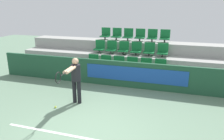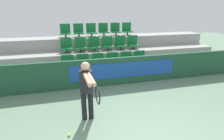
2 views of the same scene
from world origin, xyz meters
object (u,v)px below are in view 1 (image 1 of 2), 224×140
object	(u,v)px
stadium_chair_11	(163,51)
stadium_chair_10	(149,50)
stadium_chair_3	(132,65)
stadium_chair_9	(136,49)
stadium_chair_16	(152,36)
tennis_player	(75,77)
stadium_chair_1	(105,63)
stadium_chair_4	(146,66)
tennis_ball	(55,107)
stadium_chair_17	(165,37)
stadium_chair_7	(111,48)
stadium_chair_8	(124,49)
stadium_chair_5	(160,67)
stadium_chair_15	(140,36)
stadium_chair_0	(93,62)
stadium_chair_12	(105,34)
stadium_chair_6	(100,47)
stadium_chair_14	(128,35)
stadium_chair_2	(118,64)
stadium_chair_13	(117,35)

from	to	relation	value
stadium_chair_11	stadium_chair_10	bearing A→B (deg)	180.00
stadium_chair_3	stadium_chair_9	size ratio (longest dim) A/B	1.00
stadium_chair_16	tennis_player	world-z (taller)	stadium_chair_16
stadium_chair_1	stadium_chair_4	xyz separation A→B (m)	(1.74, 0.00, 0.00)
tennis_ball	stadium_chair_17	bearing A→B (deg)	58.63
stadium_chair_1	stadium_chair_17	size ratio (longest dim) A/B	1.00
stadium_chair_7	stadium_chair_8	size ratio (longest dim) A/B	1.00
stadium_chair_3	stadium_chair_16	bearing A→B (deg)	71.60
stadium_chair_5	stadium_chair_15	xyz separation A→B (m)	(-1.16, 1.74, 0.99)
stadium_chair_0	stadium_chair_12	bearing A→B (deg)	90.00
stadium_chair_7	stadium_chair_0	bearing A→B (deg)	-123.64
tennis_ball	stadium_chair_15	bearing A→B (deg)	69.67
stadium_chair_5	stadium_chair_7	distance (m)	2.52
stadium_chair_1	stadium_chair_5	xyz separation A→B (m)	(2.32, 0.00, 0.00)
stadium_chair_0	stadium_chair_6	distance (m)	1.00
stadium_chair_3	stadium_chair_9	xyz separation A→B (m)	(0.00, 0.87, 0.49)
stadium_chair_0	stadium_chair_9	xyz separation A→B (m)	(1.74, 0.87, 0.49)
stadium_chair_14	stadium_chair_16	xyz separation A→B (m)	(1.16, 0.00, 0.00)
stadium_chair_2	stadium_chair_12	size ratio (longest dim) A/B	1.00
stadium_chair_11	stadium_chair_16	distance (m)	1.16
stadium_chair_2	tennis_ball	xyz separation A→B (m)	(-1.22, -3.10, -0.71)
stadium_chair_6	tennis_ball	bearing A→B (deg)	-90.83
stadium_chair_16	tennis_ball	bearing A→B (deg)	-116.11
stadium_chair_14	stadium_chair_12	bearing A→B (deg)	180.00
stadium_chair_5	stadium_chair_16	bearing A→B (deg)	108.40
stadium_chair_1	stadium_chair_9	bearing A→B (deg)	36.92
stadium_chair_11	tennis_ball	xyz separation A→B (m)	(-2.95, -3.97, -1.21)
stadium_chair_3	stadium_chair_16	world-z (taller)	stadium_chair_16
stadium_chair_0	tennis_ball	bearing A→B (deg)	-91.06
stadium_chair_4	stadium_chair_14	bearing A→B (deg)	123.64
stadium_chair_10	stadium_chair_12	size ratio (longest dim) A/B	1.00
stadium_chair_3	stadium_chair_17	distance (m)	2.31
stadium_chair_5	stadium_chair_14	bearing A→B (deg)	134.94
stadium_chair_15	stadium_chair_16	distance (m)	0.58
stadium_chair_1	stadium_chair_15	distance (m)	2.31
stadium_chair_4	stadium_chair_11	size ratio (longest dim) A/B	1.00
stadium_chair_4	stadium_chair_5	world-z (taller)	same
stadium_chair_1	stadium_chair_10	xyz separation A→B (m)	(1.74, 0.87, 0.49)
stadium_chair_10	stadium_chair_2	bearing A→B (deg)	-143.08
stadium_chair_1	tennis_ball	distance (m)	3.25
stadium_chair_11	stadium_chair_0	bearing A→B (deg)	-163.27
stadium_chair_8	stadium_chair_13	xyz separation A→B (m)	(-0.58, 0.87, 0.49)
stadium_chair_4	stadium_chair_13	xyz separation A→B (m)	(-1.74, 1.74, 0.99)
stadium_chair_1	stadium_chair_3	bearing A→B (deg)	0.00
stadium_chair_12	tennis_ball	world-z (taller)	stadium_chair_12
stadium_chair_15	stadium_chair_9	bearing A→B (deg)	-90.00
stadium_chair_14	tennis_ball	xyz separation A→B (m)	(-1.22, -4.85, -1.70)
stadium_chair_14	tennis_ball	size ratio (longest dim) A/B	8.72
stadium_chair_13	stadium_chair_16	bearing A→B (deg)	0.00
stadium_chair_5	stadium_chair_13	xyz separation A→B (m)	(-2.32, 1.74, 0.99)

